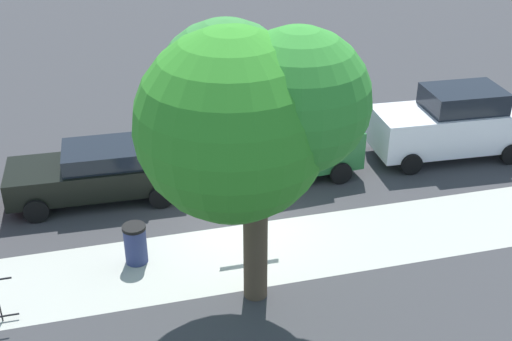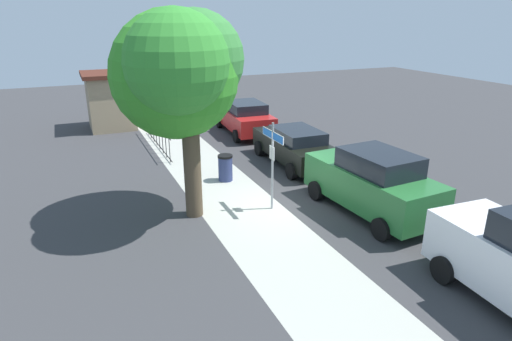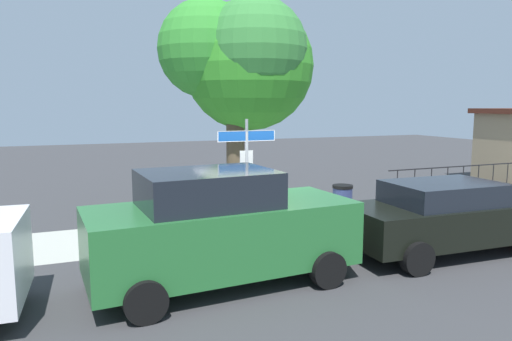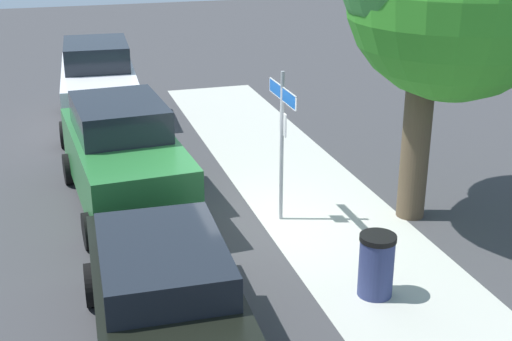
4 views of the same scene
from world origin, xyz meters
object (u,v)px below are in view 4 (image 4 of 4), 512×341
object	(u,v)px
car_black	(167,303)
trash_bin	(376,265)
car_green	(124,156)
car_white	(99,85)
street_sign	(282,121)

from	to	relation	value
car_black	trash_bin	distance (m)	3.30
car_green	car_white	bearing A→B (deg)	176.43
car_black	trash_bin	size ratio (longest dim) A/B	4.82
car_green	car_black	bearing A→B (deg)	-4.38
car_white	trash_bin	xyz separation A→B (m)	(9.83, 3.16, -0.57)
street_sign	car_green	distance (m)	3.17
street_sign	car_white	size ratio (longest dim) A/B	0.59
car_white	car_black	xyz separation A→B (m)	(10.46, -0.06, -0.26)
trash_bin	car_green	bearing A→B (deg)	-144.43
street_sign	trash_bin	world-z (taller)	street_sign
car_white	trash_bin	bearing A→B (deg)	20.72
car_green	car_black	xyz separation A→B (m)	(5.04, -0.07, -0.21)
street_sign	car_black	size ratio (longest dim) A/B	0.59
car_green	trash_bin	world-z (taller)	car_green
street_sign	car_white	distance (m)	7.44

